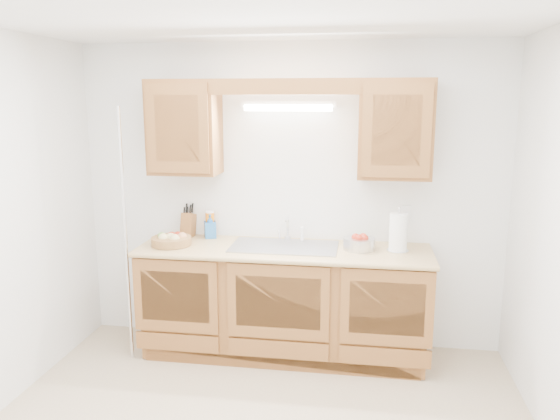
% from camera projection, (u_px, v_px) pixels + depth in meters
% --- Properties ---
extents(room, '(3.52, 3.50, 2.50)m').
position_uv_depth(room, '(253.00, 243.00, 3.08)').
color(room, tan).
rests_on(room, ground).
extents(base_cabinets, '(2.20, 0.60, 0.86)m').
position_uv_depth(base_cabinets, '(284.00, 302.00, 4.40)').
color(base_cabinets, brown).
rests_on(base_cabinets, ground).
extents(countertop, '(2.30, 0.63, 0.04)m').
position_uv_depth(countertop, '(284.00, 250.00, 4.30)').
color(countertop, tan).
rests_on(countertop, base_cabinets).
extents(upper_cabinet_left, '(0.55, 0.33, 0.75)m').
position_uv_depth(upper_cabinet_left, '(185.00, 127.00, 4.38)').
color(upper_cabinet_left, brown).
rests_on(upper_cabinet_left, room).
extents(upper_cabinet_right, '(0.55, 0.33, 0.75)m').
position_uv_depth(upper_cabinet_right, '(395.00, 129.00, 4.13)').
color(upper_cabinet_right, brown).
rests_on(upper_cabinet_right, room).
extents(valance, '(2.20, 0.05, 0.12)m').
position_uv_depth(valance, '(284.00, 87.00, 4.05)').
color(valance, brown).
rests_on(valance, room).
extents(fluorescent_fixture, '(0.76, 0.08, 0.08)m').
position_uv_depth(fluorescent_fixture, '(288.00, 106.00, 4.30)').
color(fluorescent_fixture, white).
rests_on(fluorescent_fixture, room).
extents(sink, '(0.84, 0.46, 0.36)m').
position_uv_depth(sink, '(284.00, 256.00, 4.33)').
color(sink, '#9E9EA3').
rests_on(sink, countertop).
extents(wire_shelf_pole, '(0.03, 0.03, 2.00)m').
position_uv_depth(wire_shelf_pole, '(126.00, 237.00, 4.21)').
color(wire_shelf_pole, silver).
rests_on(wire_shelf_pole, ground).
extents(outlet_plate, '(0.08, 0.01, 0.12)m').
position_uv_depth(outlet_plate, '(406.00, 213.00, 4.40)').
color(outlet_plate, white).
rests_on(outlet_plate, room).
extents(fruit_basket, '(0.35, 0.35, 0.10)m').
position_uv_depth(fruit_basket, '(171.00, 240.00, 4.36)').
color(fruit_basket, olive).
rests_on(fruit_basket, countertop).
extents(knife_block, '(0.11, 0.17, 0.29)m').
position_uv_depth(knife_block, '(188.00, 224.00, 4.64)').
color(knife_block, brown).
rests_on(knife_block, countertop).
extents(orange_canister, '(0.09, 0.09, 0.22)m').
position_uv_depth(orange_canister, '(210.00, 224.00, 4.61)').
color(orange_canister, orange).
rests_on(orange_canister, countertop).
extents(soap_bottle, '(0.12, 0.12, 0.21)m').
position_uv_depth(soap_bottle, '(210.00, 226.00, 4.58)').
color(soap_bottle, '#2364AF').
rests_on(soap_bottle, countertop).
extents(sponge, '(0.12, 0.09, 0.02)m').
position_uv_depth(sponge, '(362.00, 242.00, 4.45)').
color(sponge, '#CC333F').
rests_on(sponge, countertop).
extents(paper_towel, '(0.18, 0.18, 0.35)m').
position_uv_depth(paper_towel, '(398.00, 233.00, 4.16)').
color(paper_towel, silver).
rests_on(paper_towel, countertop).
extents(apple_bowl, '(0.29, 0.29, 0.13)m').
position_uv_depth(apple_bowl, '(359.00, 243.00, 4.23)').
color(apple_bowl, silver).
rests_on(apple_bowl, countertop).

